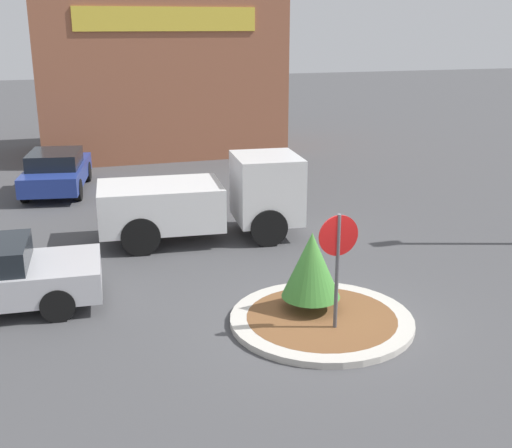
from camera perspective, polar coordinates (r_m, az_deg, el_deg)
name	(u,v)px	position (r m, az deg, el deg)	size (l,w,h in m)	color
ground_plane	(321,323)	(12.37, 5.83, -8.73)	(120.00, 120.00, 0.00)	#474749
traffic_island	(321,320)	(12.34, 5.84, -8.47)	(3.47, 3.47, 0.13)	#BCB7AD
stop_sign	(338,252)	(11.39, 7.29, -2.47)	(0.74, 0.07, 2.28)	#4C4C51
island_shrub	(311,265)	(12.29, 4.95, -3.64)	(1.14, 1.14, 1.55)	brown
utility_truck	(208,199)	(16.70, -4.29, 2.26)	(5.33, 2.46, 2.16)	silver
storefront_building	(157,77)	(29.00, -8.80, 12.80)	(10.06, 6.07, 6.41)	#93563D
parked_sedan_blue	(57,171)	(22.57, -17.30, 4.55)	(2.50, 4.55, 1.40)	navy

